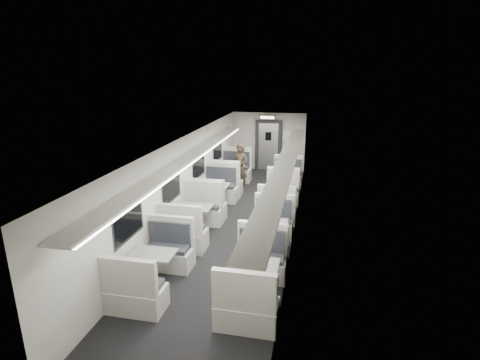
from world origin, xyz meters
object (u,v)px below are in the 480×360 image
at_px(passenger, 240,168).
at_px(booth_right_a, 286,182).
at_px(booth_right_b, 280,200).
at_px(vestibule_door, 268,146).
at_px(booth_right_c, 269,235).
at_px(exit_sign, 267,117).
at_px(booth_right_d, 255,281).
at_px(booth_left_d, 154,269).
at_px(booth_left_a, 230,176).
at_px(booth_left_c, 194,220).
at_px(booth_left_b, 213,197).

bearing_deg(passenger, booth_right_a, 28.47).
bearing_deg(booth_right_a, booth_right_b, -90.00).
bearing_deg(vestibule_door, booth_right_c, -82.09).
height_order(booth_right_a, exit_sign, exit_sign).
relative_size(booth_right_d, exit_sign, 3.41).
bearing_deg(booth_left_d, passenger, 86.10).
xyz_separation_m(booth_left_d, booth_right_c, (2.00, 2.02, -0.01)).
bearing_deg(exit_sign, booth_right_b, -76.71).
distance_m(booth_left_a, booth_left_c, 4.08).
height_order(booth_left_c, booth_right_d, booth_left_c).
bearing_deg(booth_right_c, booth_left_b, 131.49).
bearing_deg(booth_left_b, booth_left_d, -90.00).
relative_size(booth_right_a, booth_right_c, 1.03).
distance_m(booth_left_a, booth_right_b, 2.85).
bearing_deg(passenger, vestibule_door, 103.71).
relative_size(booth_right_a, booth_right_b, 0.99).
bearing_deg(vestibule_door, booth_left_c, -98.41).
height_order(booth_right_b, vestibule_door, vestibule_door).
relative_size(booth_left_a, booth_right_a, 1.12).
bearing_deg(booth_right_c, booth_left_a, 113.91).
relative_size(booth_left_d, booth_right_c, 1.02).
bearing_deg(booth_right_d, booth_left_c, 129.01).
height_order(booth_left_b, booth_right_c, booth_left_b).
height_order(booth_left_c, exit_sign, exit_sign).
xyz_separation_m(booth_left_a, booth_right_c, (2.00, -4.51, -0.06)).
xyz_separation_m(booth_left_c, vestibule_door, (1.00, 6.76, 0.64)).
xyz_separation_m(booth_left_d, booth_right_b, (2.00, 4.49, 0.01)).
xyz_separation_m(booth_left_c, booth_right_c, (2.00, -0.44, -0.04)).
bearing_deg(booth_right_a, vestibule_door, 109.14).
height_order(booth_left_b, exit_sign, exit_sign).
height_order(passenger, exit_sign, exit_sign).
xyz_separation_m(booth_right_a, booth_right_c, (0.00, -4.31, -0.01)).
relative_size(booth_right_d, vestibule_door, 1.01).
relative_size(booth_right_a, exit_sign, 3.38).
distance_m(booth_right_c, passenger, 4.52).
bearing_deg(booth_left_d, booth_left_c, 90.00).
distance_m(booth_right_c, vestibule_door, 7.30).
bearing_deg(exit_sign, passenger, -102.97).
xyz_separation_m(booth_right_c, exit_sign, (-1.00, 6.71, 1.92)).
bearing_deg(booth_right_a, booth_left_d, -107.53).
bearing_deg(booth_left_c, exit_sign, 80.94).
bearing_deg(booth_left_c, booth_left_d, -90.00).
bearing_deg(booth_left_a, vestibule_door, 69.57).
relative_size(booth_right_c, vestibule_door, 0.97).
xyz_separation_m(booth_right_b, booth_right_d, (0.00, -4.51, -0.00)).
xyz_separation_m(booth_left_b, booth_left_c, (0.00, -1.83, -0.01)).
bearing_deg(booth_left_a, booth_right_a, -5.61).
bearing_deg(booth_right_d, booth_left_a, 106.99).
xyz_separation_m(booth_right_a, booth_right_b, (0.00, -1.84, 0.00)).
bearing_deg(exit_sign, booth_left_d, -96.54).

